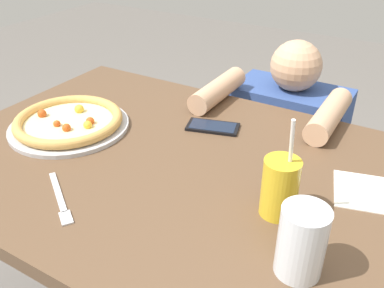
# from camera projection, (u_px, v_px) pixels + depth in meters

# --- Properties ---
(dining_table) EXTENTS (1.28, 0.87, 0.75)m
(dining_table) POSITION_uv_depth(u_px,v_px,m) (178.00, 195.00, 1.12)
(dining_table) COLOR brown
(dining_table) RESTS_ON ground
(pizza_near) EXTENTS (0.34, 0.34, 0.04)m
(pizza_near) POSITION_uv_depth(u_px,v_px,m) (69.00, 122.00, 1.21)
(pizza_near) COLOR #B7B7BC
(pizza_near) RESTS_ON dining_table
(drink_cup_colored) EXTENTS (0.08, 0.08, 0.23)m
(drink_cup_colored) POSITION_uv_depth(u_px,v_px,m) (280.00, 187.00, 0.86)
(drink_cup_colored) COLOR gold
(drink_cup_colored) RESTS_ON dining_table
(water_cup_clear) EXTENTS (0.08, 0.08, 0.14)m
(water_cup_clear) POSITION_uv_depth(u_px,v_px,m) (302.00, 241.00, 0.72)
(water_cup_clear) COLOR silver
(water_cup_clear) RESTS_ON dining_table
(paper_napkin) EXTENTS (0.19, 0.18, 0.00)m
(paper_napkin) POSITION_uv_depth(u_px,v_px,m) (371.00, 193.00, 0.95)
(paper_napkin) COLOR white
(paper_napkin) RESTS_ON dining_table
(fork) EXTENTS (0.18, 0.13, 0.00)m
(fork) POSITION_uv_depth(u_px,v_px,m) (60.00, 200.00, 0.93)
(fork) COLOR silver
(fork) RESTS_ON dining_table
(cell_phone) EXTENTS (0.16, 0.11, 0.01)m
(cell_phone) POSITION_uv_depth(u_px,v_px,m) (213.00, 127.00, 1.21)
(cell_phone) COLOR black
(cell_phone) RESTS_ON dining_table
(diner_seated) EXTENTS (0.43, 0.53, 0.92)m
(diner_seated) POSITION_uv_depth(u_px,v_px,m) (282.00, 169.00, 1.65)
(diner_seated) COLOR #333847
(diner_seated) RESTS_ON ground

